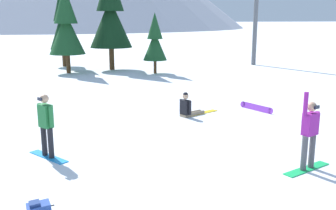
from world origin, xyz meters
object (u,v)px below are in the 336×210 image
object	(u,v)px
loose_snowboard_near_right	(256,107)
pine_tree_broad	(66,26)
backpack_blue	(38,208)
snowboarder_foreground	(310,133)
snowboarder_midground	(46,124)
pine_tree_young	(62,23)
pine_tree_slender	(155,40)
snowboarder_background	(189,108)
pine_tree_tall	(110,14)

from	to	relation	value
loose_snowboard_near_right	pine_tree_broad	size ratio (longest dim) A/B	0.28
loose_snowboard_near_right	backpack_blue	size ratio (longest dim) A/B	3.16
snowboarder_foreground	snowboarder_midground	xyz separation A→B (m)	(-6.28, 2.90, -0.02)
backpack_blue	pine_tree_young	world-z (taller)	pine_tree_young
snowboarder_midground	pine_tree_young	size ratio (longest dim) A/B	0.29
snowboarder_midground	backpack_blue	xyz separation A→B (m)	(-0.22, -3.28, -0.83)
loose_snowboard_near_right	pine_tree_slender	xyz separation A→B (m)	(-1.02, 12.09, 2.15)
snowboarder_background	loose_snowboard_near_right	size ratio (longest dim) A/B	1.06
snowboarder_background	pine_tree_broad	bearing A→B (deg)	104.93
loose_snowboard_near_right	pine_tree_young	size ratio (longest dim) A/B	0.27
pine_tree_slender	loose_snowboard_near_right	bearing A→B (deg)	-85.17
pine_tree_young	pine_tree_broad	world-z (taller)	pine_tree_young
backpack_blue	pine_tree_young	distance (m)	24.98
pine_tree_tall	backpack_blue	bearing A→B (deg)	-103.11
backpack_blue	pine_tree_broad	world-z (taller)	pine_tree_broad
snowboarder_background	backpack_blue	size ratio (longest dim) A/B	3.34
backpack_blue	pine_tree_tall	bearing A→B (deg)	76.89
pine_tree_tall	pine_tree_young	bearing A→B (deg)	135.62
loose_snowboard_near_right	backpack_blue	distance (m)	10.78
snowboarder_background	pine_tree_young	xyz separation A→B (m)	(-3.85, 18.24, 3.05)
snowboarder_midground	pine_tree_broad	xyz separation A→B (m)	(1.57, 17.33, 2.33)
pine_tree_young	snowboarder_foreground	bearing A→B (deg)	-78.85
pine_tree_slender	pine_tree_broad	size ratio (longest dim) A/B	0.70
snowboarder_foreground	pine_tree_broad	world-z (taller)	pine_tree_broad
loose_snowboard_near_right	pine_tree_slender	world-z (taller)	pine_tree_slender
snowboarder_midground	pine_tree_young	xyz separation A→B (m)	(1.49, 21.43, 2.45)
loose_snowboard_near_right	pine_tree_tall	xyz separation A→B (m)	(-3.59, 14.97, 3.98)
pine_tree_slender	snowboarder_midground	bearing A→B (deg)	-115.61
pine_tree_young	pine_tree_slender	bearing A→B (deg)	-46.14
pine_tree_broad	backpack_blue	bearing A→B (deg)	-94.95
snowboarder_midground	pine_tree_tall	xyz separation A→B (m)	(4.78, 18.20, 3.16)
snowboarder_midground	pine_tree_slender	xyz separation A→B (m)	(7.35, 15.33, 1.34)
pine_tree_tall	pine_tree_broad	distance (m)	3.44
backpack_blue	pine_tree_broad	bearing A→B (deg)	85.05
snowboarder_background	pine_tree_slender	xyz separation A→B (m)	(2.01, 12.14, 1.95)
snowboarder_foreground	pine_tree_broad	xyz separation A→B (m)	(-4.72, 20.24, 2.31)
snowboarder_background	pine_tree_young	world-z (taller)	pine_tree_young
snowboarder_midground	backpack_blue	bearing A→B (deg)	-93.81
backpack_blue	pine_tree_young	size ratio (longest dim) A/B	0.09
pine_tree_tall	pine_tree_slender	bearing A→B (deg)	-48.26
pine_tree_young	pine_tree_tall	bearing A→B (deg)	-44.38
snowboarder_midground	pine_tree_tall	size ratio (longest dim) A/B	0.24
pine_tree_broad	pine_tree_slender	bearing A→B (deg)	-19.12
backpack_blue	snowboarder_background	bearing A→B (deg)	49.33
loose_snowboard_near_right	backpack_blue	world-z (taller)	backpack_blue
snowboarder_midground	snowboarder_background	world-z (taller)	snowboarder_midground
snowboarder_foreground	loose_snowboard_near_right	world-z (taller)	snowboarder_foreground
pine_tree_tall	pine_tree_slender	size ratio (longest dim) A/B	1.80
backpack_blue	snowboarder_midground	bearing A→B (deg)	86.19
snowboarder_midground	loose_snowboard_near_right	size ratio (longest dim) A/B	1.04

